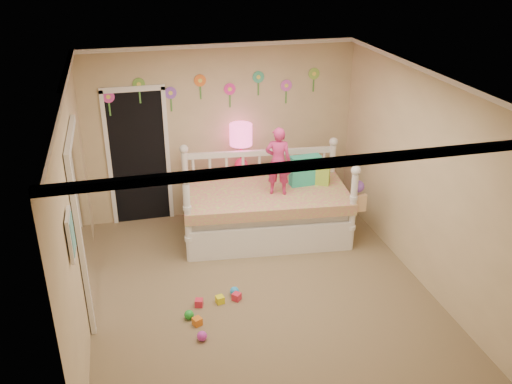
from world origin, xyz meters
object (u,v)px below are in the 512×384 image
object	(u,v)px
daybed	(265,195)
child	(278,161)
table_lamp	(241,140)
nightstand	(242,193)

from	to	relation	value
daybed	child	bearing A→B (deg)	-33.90
child	table_lamp	bearing A→B (deg)	-49.79
daybed	table_lamp	distance (m)	0.94
table_lamp	nightstand	bearing A→B (deg)	86.42
child	table_lamp	xyz separation A→B (m)	(-0.33, 0.84, 0.03)
child	nightstand	size ratio (longest dim) A/B	1.31
daybed	nightstand	world-z (taller)	daybed
nightstand	table_lamp	xyz separation A→B (m)	(-0.00, -0.00, 0.85)
nightstand	table_lamp	distance (m)	0.85
nightstand	table_lamp	bearing A→B (deg)	-96.60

